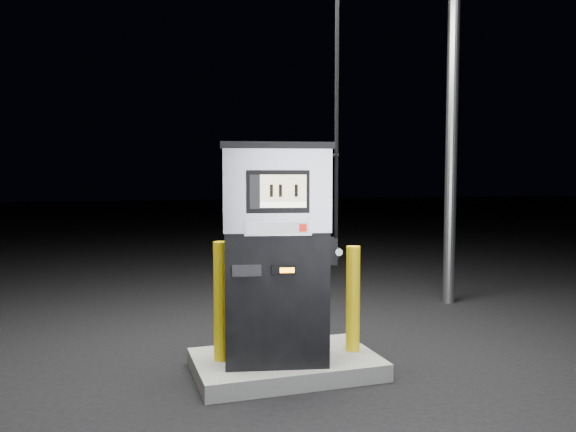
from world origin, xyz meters
name	(u,v)px	position (x,y,z in m)	size (l,w,h in m)	color
ground	(286,373)	(0.00, 0.00, 0.00)	(80.00, 80.00, 0.00)	black
pump_island	(286,364)	(0.00, 0.00, 0.07)	(1.60, 1.00, 0.15)	#60615C
fuel_dispenser	(276,251)	(-0.12, -0.10, 1.11)	(1.07, 0.73, 3.86)	black
bollard_left	(221,301)	(-0.56, 0.08, 0.67)	(0.14, 0.14, 1.03)	yellow
bollard_right	(353,299)	(0.64, -0.02, 0.63)	(0.13, 0.13, 0.96)	yellow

